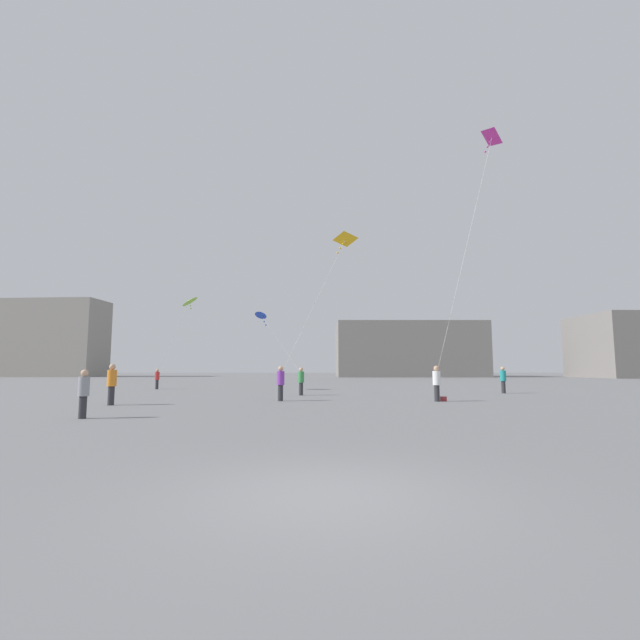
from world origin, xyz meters
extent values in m
plane|color=slate|center=(0.00, 0.00, 0.00)|extent=(300.00, 300.00, 0.00)
cylinder|color=#2D2D33|center=(5.85, 16.54, 0.41)|extent=(0.27, 0.27, 0.81)
cylinder|color=white|center=(5.85, 16.54, 1.17)|extent=(0.39, 0.39, 0.71)
sphere|color=tan|center=(5.85, 16.54, 1.66)|extent=(0.27, 0.27, 0.27)
cylinder|color=#2D2D33|center=(-1.21, 21.57, 0.39)|extent=(0.25, 0.25, 0.78)
cylinder|color=#388C47|center=(-1.21, 21.57, 1.12)|extent=(0.37, 0.37, 0.68)
sphere|color=tan|center=(-1.21, 21.57, 1.58)|extent=(0.25, 0.25, 0.25)
cylinder|color=#2D2D33|center=(-2.06, 16.88, 0.41)|extent=(0.26, 0.26, 0.81)
cylinder|color=purple|center=(-2.06, 16.88, 1.16)|extent=(0.39, 0.39, 0.70)
sphere|color=tan|center=(-2.06, 16.88, 1.65)|extent=(0.26, 0.26, 0.26)
cylinder|color=#2D2D33|center=(-13.02, 29.54, 0.37)|extent=(0.24, 0.24, 0.73)
cylinder|color=red|center=(-13.02, 29.54, 1.05)|extent=(0.35, 0.35, 0.64)
sphere|color=tan|center=(-13.02, 29.54, 1.49)|extent=(0.24, 0.24, 0.24)
cylinder|color=#2D2D33|center=(-7.96, 8.97, 0.37)|extent=(0.24, 0.24, 0.74)
cylinder|color=gray|center=(-7.96, 8.97, 1.06)|extent=(0.35, 0.35, 0.64)
sphere|color=tan|center=(-7.96, 8.97, 1.50)|extent=(0.24, 0.24, 0.24)
cylinder|color=#2D2D33|center=(12.18, 23.77, 0.40)|extent=(0.26, 0.26, 0.80)
cylinder|color=teal|center=(12.18, 23.77, 1.15)|extent=(0.38, 0.38, 0.70)
sphere|color=tan|center=(12.18, 23.77, 1.64)|extent=(0.26, 0.26, 0.26)
cylinder|color=#2D2D33|center=(-9.51, 14.29, 0.43)|extent=(0.28, 0.28, 0.85)
cylinder|color=orange|center=(-9.51, 14.29, 1.22)|extent=(0.41, 0.41, 0.74)
sphere|color=tan|center=(-9.51, 14.29, 1.73)|extent=(0.28, 0.28, 0.28)
pyramid|color=#D12899|center=(8.95, 15.91, 13.68)|extent=(1.10, 1.58, 0.60)
sphere|color=#D12899|center=(8.85, 16.02, 13.44)|extent=(0.10, 0.10, 0.10)
sphere|color=#D12899|center=(8.77, 16.14, 13.23)|extent=(0.10, 0.10, 0.10)
sphere|color=#D12899|center=(8.69, 16.25, 13.02)|extent=(0.10, 0.10, 0.10)
cylinder|color=silver|center=(7.39, 16.23, 7.48)|extent=(3.10, 0.65, 12.36)
cone|color=#8CD12D|center=(-9.99, 27.33, 6.75)|extent=(1.34, 1.44, 0.83)
sphere|color=#8CD12D|center=(-9.91, 27.21, 6.54)|extent=(0.10, 0.10, 0.10)
sphere|color=#8CD12D|center=(-9.83, 27.10, 6.33)|extent=(0.10, 0.10, 0.10)
sphere|color=#8CD12D|center=(-9.76, 26.98, 6.12)|extent=(0.10, 0.10, 0.10)
cylinder|color=silver|center=(-11.50, 28.43, 4.03)|extent=(3.05, 2.23, 5.46)
pyramid|color=yellow|center=(1.23, 15.39, 8.03)|extent=(1.04, 0.71, 0.51)
sphere|color=yellow|center=(1.09, 15.42, 7.81)|extent=(0.10, 0.10, 0.10)
sphere|color=yellow|center=(0.96, 15.47, 7.60)|extent=(0.10, 0.10, 0.10)
sphere|color=yellow|center=(0.83, 15.52, 7.39)|extent=(0.10, 0.10, 0.10)
cylinder|color=silver|center=(-0.42, 16.12, 4.66)|extent=(3.31, 1.53, 6.72)
cone|color=blue|center=(-3.83, 22.20, 5.07)|extent=(0.99, 0.96, 0.48)
sphere|color=blue|center=(-3.74, 22.30, 4.86)|extent=(0.10, 0.10, 0.10)
sphere|color=blue|center=(-3.65, 22.41, 4.65)|extent=(0.10, 0.10, 0.10)
sphere|color=blue|center=(-3.55, 22.51, 4.44)|extent=(0.10, 0.10, 0.10)
cylinder|color=silver|center=(-2.52, 21.89, 3.19)|extent=(2.64, 0.64, 3.78)
cube|color=gray|center=(-55.00, 80.24, 7.40)|extent=(25.51, 9.82, 14.81)
cube|color=gray|center=(17.00, 80.59, 5.13)|extent=(27.52, 14.96, 10.25)
cube|color=gray|center=(53.00, 71.55, 5.46)|extent=(13.77, 14.73, 10.92)
cube|color=maroon|center=(6.20, 16.64, 0.12)|extent=(0.35, 0.24, 0.24)
camera|label=1|loc=(-0.04, -6.03, 1.68)|focal=24.90mm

